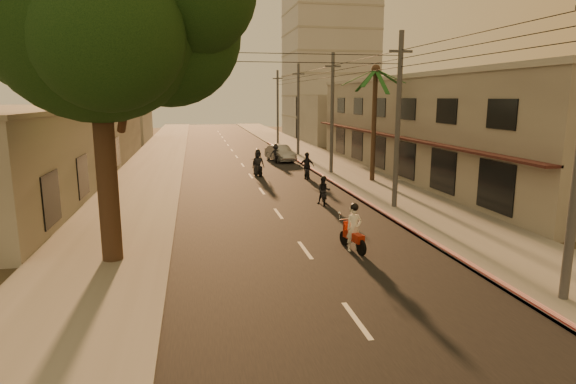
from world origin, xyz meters
The scene contains 20 objects.
ground centered at (0.00, 0.00, 0.00)m, with size 160.00×160.00×0.00m, color #383023.
road centered at (0.00, 20.00, 0.01)m, with size 10.00×140.00×0.02m, color black.
sidewalk_right centered at (7.50, 20.00, 0.06)m, with size 5.00×140.00×0.12m, color slate.
sidewalk_left centered at (-7.50, 20.00, 0.06)m, with size 5.00×140.00×0.12m, color slate.
curb_stripe centered at (5.10, 15.00, 0.10)m, with size 0.20×60.00×0.20m, color #AD1216.
shophouse_row centered at (13.95, 18.00, 3.65)m, with size 8.80×34.20×7.30m.
left_building centered at (-13.98, 14.00, 2.60)m, with size 8.20×24.20×5.20m.
distant_tower centered at (16.00, 56.00, 14.00)m, with size 12.10×12.10×28.00m.
broadleaf_tree centered at (-6.61, 2.14, 8.48)m, with size 9.60×8.70×12.10m.
palm_tree centered at (8.00, 16.00, 7.15)m, with size 5.00×5.00×8.20m.
utility_poles centered at (6.20, 20.00, 6.54)m, with size 1.20×48.26×9.00m.
filler_right centered at (14.00, 45.00, 3.00)m, with size 8.00×14.00×6.00m, color #A6A196.
filler_left_near centered at (-14.00, 34.00, 2.20)m, with size 8.00×14.00×4.40m, color #A6A196.
filler_left_far centered at (-14.00, 52.00, 3.50)m, with size 8.00×14.00×7.00m, color #A6A196.
scooter_red centered at (1.80, 1.65, 0.83)m, with size 0.87×1.88×1.87m.
scooter_mid_a centered at (2.84, 9.79, 0.72)m, with size 0.95×1.59×1.58m.
scooter_mid_b centered at (3.83, 18.04, 0.87)m, with size 1.21×1.94×1.92m.
scooter_far_a centered at (0.57, 20.09, 0.90)m, with size 1.09×2.01×1.99m.
scooter_far_b centered at (3.07, 26.98, 0.79)m, with size 1.15×1.75×1.72m.
parked_car centered at (3.66, 28.01, 0.73)m, with size 2.38×4.62×1.45m, color #94969B.
Camera 1 is at (-4.00, -15.17, 5.77)m, focal length 30.00 mm.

